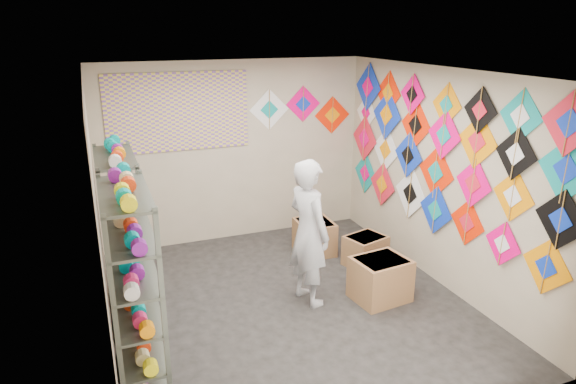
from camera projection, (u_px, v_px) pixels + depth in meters
name	position (u px, v px, depth m)	size (l,w,h in m)	color
ground	(289.00, 304.00, 6.11)	(4.50, 4.50, 0.00)	black
room_walls	(289.00, 171.00, 5.60)	(4.50, 4.50, 4.50)	tan
shelf_rack_front	(134.00, 293.00, 4.45)	(0.40, 1.10, 1.90)	#4C5147
shelf_rack_back	(123.00, 238.00, 5.60)	(0.40, 1.10, 1.90)	#4C5147
string_spools	(127.00, 253.00, 5.00)	(0.12, 2.36, 0.12)	#E32166
kite_wall_display	(433.00, 153.00, 6.41)	(0.06, 4.33, 2.07)	orange
back_wall_kites	(301.00, 110.00, 7.86)	(1.66, 0.02, 0.78)	silver
poster	(179.00, 112.00, 7.19)	(2.00, 0.01, 1.10)	#704699
shopkeeper	(309.00, 232.00, 5.94)	(0.56, 0.72, 1.75)	silver
carton_a	(380.00, 279.00, 6.15)	(0.63, 0.52, 0.52)	olive
carton_b	(365.00, 251.00, 7.04)	(0.52, 0.42, 0.42)	olive
carton_c	(314.00, 237.00, 7.42)	(0.50, 0.55, 0.48)	olive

